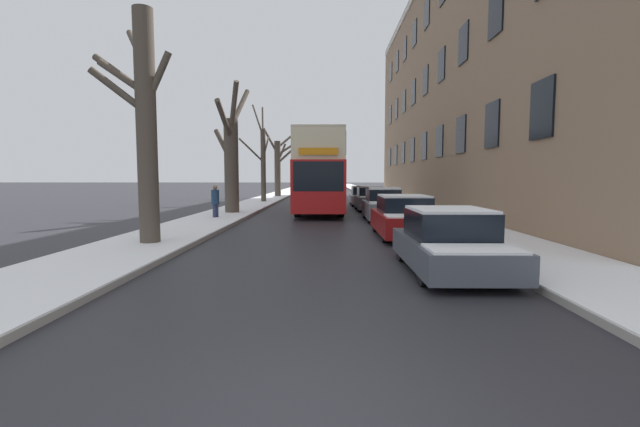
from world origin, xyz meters
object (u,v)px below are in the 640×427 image
parked_car_3 (370,199)px  bare_tree_left_0 (144,121)px  parked_car_2 (383,205)px  parked_car_1 (404,217)px  double_decker_bus (320,169)px  bare_tree_left_1 (231,157)px  parked_car_0 (450,243)px  bare_tree_left_3 (278,165)px  pedestrian_left_sidewalk (215,201)px  parked_car_4 (363,196)px  oncoming_van (307,185)px  bare_tree_left_2 (263,160)px

parked_car_3 → bare_tree_left_0: bearing=-119.7°
parked_car_2 → parked_car_1: bearing=-90.0°
bare_tree_left_0 → double_decker_bus: (4.84, 13.09, -1.14)m
bare_tree_left_1 → parked_car_1: size_ratio=1.65×
bare_tree_left_1 → parked_car_0: size_ratio=1.77×
bare_tree_left_3 → bare_tree_left_0: bearing=-90.7°
pedestrian_left_sidewalk → bare_tree_left_1: bearing=-160.5°
pedestrian_left_sidewalk → bare_tree_left_3: bearing=-158.7°
parked_car_2 → parked_car_4: parked_car_2 is taller
double_decker_bus → oncoming_van: double_decker_bus is taller
double_decker_bus → bare_tree_left_3: bearing=104.2°
parked_car_4 → bare_tree_left_1: bearing=-132.8°
bare_tree_left_3 → double_decker_bus: (4.45, -17.51, -0.76)m
parked_car_2 → bare_tree_left_3: bearing=108.2°
bare_tree_left_1 → parked_car_2: 8.56m
bare_tree_left_0 → parked_car_2: bare_tree_left_0 is taller
bare_tree_left_2 → parked_car_3: (7.67, -7.35, -2.70)m
bare_tree_left_0 → double_decker_bus: bearing=69.7°
bare_tree_left_0 → pedestrian_left_sidewalk: 8.15m
parked_car_1 → oncoming_van: 29.67m
parked_car_0 → pedestrian_left_sidewalk: 13.41m
bare_tree_left_3 → parked_car_2: (7.49, -22.77, -2.55)m
pedestrian_left_sidewalk → parked_car_3: bearing=150.1°
bare_tree_left_0 → parked_car_0: bearing=-21.8°
bare_tree_left_2 → parked_car_1: bare_tree_left_2 is taller
double_decker_bus → parked_car_3: size_ratio=2.94×
parked_car_3 → double_decker_bus: bearing=-166.7°
bare_tree_left_0 → parked_car_3: size_ratio=1.74×
parked_car_3 → parked_car_2: bearing=-90.0°
bare_tree_left_0 → parked_car_3: bearing=60.3°
parked_car_1 → parked_car_4: 16.64m
parked_car_1 → parked_car_4: bearing=90.0°
bare_tree_left_3 → parked_car_0: bare_tree_left_3 is taller
parked_car_2 → parked_car_3: parked_car_2 is taller
parked_car_0 → parked_car_1: bearing=90.0°
bare_tree_left_0 → parked_car_4: (7.88, 18.95, -3.01)m
double_decker_bus → parked_car_0: 16.63m
bare_tree_left_1 → parked_car_0: 15.97m
bare_tree_left_1 → parked_car_0: bare_tree_left_1 is taller
bare_tree_left_3 → parked_car_4: 14.10m
parked_car_1 → parked_car_4: (-0.00, 16.64, -0.02)m
bare_tree_left_0 → parked_car_0: 9.01m
double_decker_bus → parked_car_1: 11.35m
parked_car_2 → parked_car_3: 5.98m
bare_tree_left_1 → double_decker_bus: size_ratio=0.61×
double_decker_bus → parked_car_4: bearing=62.6°
bare_tree_left_1 → oncoming_van: bearing=81.7°
bare_tree_left_1 → double_decker_bus: (4.71, 2.50, -0.58)m
parked_car_0 → bare_tree_left_1: bearing=119.4°
bare_tree_left_1 → double_decker_bus: bare_tree_left_1 is taller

